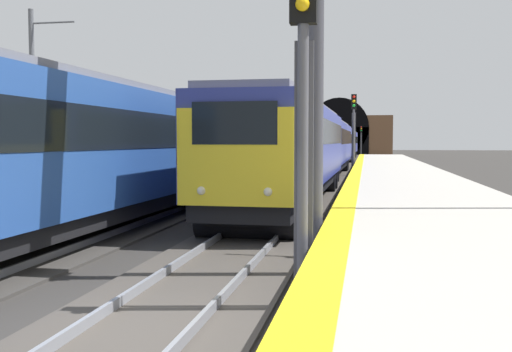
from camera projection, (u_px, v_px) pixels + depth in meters
ground_plane at (137, 338)px, 7.47m from camera, size 320.00×320.00×0.00m
platform_right at (498, 314)px, 6.64m from camera, size 112.00×4.38×1.09m
platform_right_edge_strip at (326, 259)px, 6.96m from camera, size 112.00×0.50×0.01m
track_main_line at (137, 335)px, 7.47m from camera, size 160.00×3.06×0.21m
train_main_approaching at (333, 144)px, 51.03m from camera, size 77.03×3.06×3.92m
train_adjacent_platform at (242, 144)px, 34.18m from camera, size 58.75×3.07×4.05m
railway_signal_near at (303, 114)px, 8.40m from camera, size 0.39×0.38×4.90m
railway_signal_mid at (354, 127)px, 41.39m from camera, size 0.39×0.38×5.78m
railway_signal_far at (361, 138)px, 99.01m from camera, size 0.39×0.38×5.03m
tunnel_portal at (339, 135)px, 108.79m from camera, size 2.78×19.31×10.82m
catenary_mast_far at (33, 102)px, 25.09m from camera, size 0.22×2.10×8.08m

